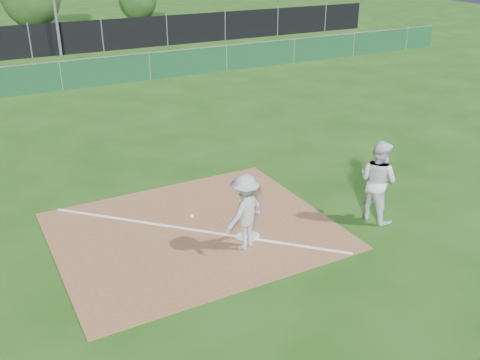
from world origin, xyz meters
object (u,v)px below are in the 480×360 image
(first_base, at_px, (247,236))
(play_at_first, at_px, (245,212))
(runner, at_px, (378,181))
(car_right, at_px, (116,30))

(first_base, distance_m, play_at_first, 0.87)
(runner, relative_size, car_right, 0.47)
(play_at_first, bearing_deg, car_right, 78.89)
(first_base, height_order, runner, runner)
(play_at_first, relative_size, runner, 0.94)
(runner, bearing_deg, first_base, 66.46)
(runner, bearing_deg, play_at_first, 72.29)
(first_base, distance_m, runner, 3.23)
(play_at_first, xyz_separation_m, runner, (3.27, -0.32, 0.12))
(runner, height_order, car_right, runner)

